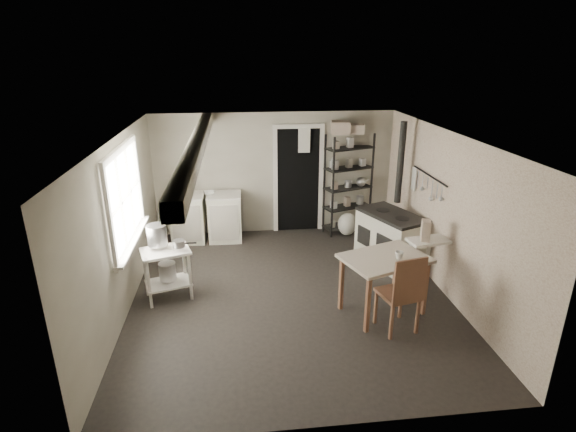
{
  "coord_description": "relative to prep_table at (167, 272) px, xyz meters",
  "views": [
    {
      "loc": [
        -0.7,
        -5.73,
        3.34
      ],
      "look_at": [
        0.0,
        0.3,
        1.1
      ],
      "focal_mm": 28.0,
      "sensor_mm": 36.0,
      "label": 1
    }
  ],
  "objects": [
    {
      "name": "window",
      "position": [
        -0.48,
        0.1,
        1.1
      ],
      "size": [
        0.12,
        1.76,
        1.28
      ],
      "primitive_type": null,
      "color": "silver",
      "rests_on": "wall_left"
    },
    {
      "name": "utensil_rail",
      "position": [
        3.93,
        0.5,
        1.15
      ],
      "size": [
        0.06,
        1.2,
        0.44
      ],
      "primitive_type": null,
      "color": "#B7B6B9",
      "rests_on": "wall_right"
    },
    {
      "name": "wall_left",
      "position": [
        -0.51,
        -0.1,
        0.75
      ],
      "size": [
        0.02,
        5.0,
        2.3
      ],
      "primitive_type": "cube",
      "color": "#A6A08E",
      "rests_on": "ground"
    },
    {
      "name": "storage_box_a",
      "position": [
        2.94,
        2.23,
        1.61
      ],
      "size": [
        0.36,
        0.32,
        0.23
      ],
      "primitive_type": "cube",
      "rotation": [
        0.0,
        0.0,
        -0.12
      ],
      "color": "beige",
      "rests_on": "shelf_rack"
    },
    {
      "name": "shelf_rack",
      "position": [
        3.13,
        2.21,
        0.55
      ],
      "size": [
        0.97,
        0.64,
        1.91
      ],
      "primitive_type": null,
      "rotation": [
        0.0,
        0.0,
        0.34
      ],
      "color": "black",
      "rests_on": "ground"
    },
    {
      "name": "oats_box",
      "position": [
        3.59,
        -0.36,
        0.61
      ],
      "size": [
        0.16,
        0.21,
        0.28
      ],
      "primitive_type": "cube",
      "rotation": [
        0.0,
        0.0,
        -0.31
      ],
      "color": "beige",
      "rests_on": "side_ledge"
    },
    {
      "name": "prep_table",
      "position": [
        0.0,
        0.0,
        0.0
      ],
      "size": [
        0.76,
        0.64,
        0.74
      ],
      "primitive_type": null,
      "rotation": [
        0.0,
        0.0,
        0.3
      ],
      "color": "silver",
      "rests_on": "ground"
    },
    {
      "name": "doorway",
      "position": [
        2.19,
        2.37,
        0.6
      ],
      "size": [
        0.96,
        0.1,
        2.08
      ],
      "primitive_type": null,
      "color": "silver",
      "rests_on": "ground"
    },
    {
      "name": "floor",
      "position": [
        1.74,
        -0.1,
        -0.4
      ],
      "size": [
        5.0,
        5.0,
        0.0
      ],
      "primitive_type": "plane",
      "color": "black",
      "rests_on": "ground"
    },
    {
      "name": "wall_right",
      "position": [
        3.99,
        -0.1,
        0.75
      ],
      "size": [
        0.02,
        5.0,
        2.3
      ],
      "primitive_type": "cube",
      "color": "#A6A08E",
      "rests_on": "ground"
    },
    {
      "name": "ceiling",
      "position": [
        1.74,
        -0.1,
        1.9
      ],
      "size": [
        5.0,
        5.0,
        0.0
      ],
      "primitive_type": "plane",
      "rotation": [
        3.14,
        0.0,
        0.0
      ],
      "color": "white",
      "rests_on": "wall_back"
    },
    {
      "name": "shelf_jar",
      "position": [
        2.81,
        2.24,
        0.98
      ],
      "size": [
        0.1,
        0.11,
        0.21
      ],
      "primitive_type": "imported",
      "rotation": [
        0.0,
        0.0,
        -0.12
      ],
      "color": "silver",
      "rests_on": "shelf_rack"
    },
    {
      "name": "chair",
      "position": [
        2.97,
        -1.12,
        0.08
      ],
      "size": [
        0.53,
        0.55,
        1.07
      ],
      "primitive_type": null,
      "rotation": [
        0.0,
        0.0,
        0.23
      ],
      "color": "brown",
      "rests_on": "ground"
    },
    {
      "name": "stockpot",
      "position": [
        -0.1,
        0.09,
        0.54
      ],
      "size": [
        0.3,
        0.3,
        0.29
      ],
      "primitive_type": "cylinder",
      "rotation": [
        0.0,
        0.0,
        0.12
      ],
      "color": "#B7B6B9",
      "rests_on": "prep_table"
    },
    {
      "name": "stove",
      "position": [
        3.48,
        0.69,
        0.04
      ],
      "size": [
        1.01,
        1.28,
        0.88
      ],
      "primitive_type": null,
      "rotation": [
        0.0,
        0.0,
        0.4
      ],
      "color": "beige",
      "rests_on": "ground"
    },
    {
      "name": "floor_crock",
      "position": [
        3.2,
        -0.31,
        -0.33
      ],
      "size": [
        0.13,
        0.13,
        0.15
      ],
      "primitive_type": "cylinder",
      "rotation": [
        0.0,
        0.0,
        0.08
      ],
      "color": "silver",
      "rests_on": "ground"
    },
    {
      "name": "ceiling_beam",
      "position": [
        0.54,
        -0.1,
        1.8
      ],
      "size": [
        0.18,
        5.0,
        0.18
      ],
      "primitive_type": null,
      "color": "silver",
      "rests_on": "ceiling"
    },
    {
      "name": "work_table",
      "position": [
        2.91,
        -0.71,
        -0.02
      ],
      "size": [
        1.27,
        1.07,
        0.82
      ],
      "primitive_type": null,
      "rotation": [
        0.0,
        0.0,
        0.34
      ],
      "color": "beige",
      "rests_on": "ground"
    },
    {
      "name": "base_cabinets",
      "position": [
        0.44,
        2.07,
        0.06
      ],
      "size": [
        1.36,
        0.61,
        0.88
      ],
      "primitive_type": null,
      "rotation": [
        0.0,
        0.0,
        -0.02
      ],
      "color": "beige",
      "rests_on": "ground"
    },
    {
      "name": "flour_sack",
      "position": [
        3.09,
        1.99,
        -0.16
      ],
      "size": [
        0.41,
        0.37,
        0.44
      ],
      "primitive_type": "ellipsoid",
      "rotation": [
        0.0,
        0.0,
        -0.16
      ],
      "color": "beige",
      "rests_on": "ground"
    },
    {
      "name": "side_ledge",
      "position": [
        3.65,
        -0.36,
        0.03
      ],
      "size": [
        0.61,
        0.39,
        0.88
      ],
      "primitive_type": null,
      "rotation": [
        0.0,
        0.0,
        0.16
      ],
      "color": "silver",
      "rests_on": "ground"
    },
    {
      "name": "wall_back",
      "position": [
        1.74,
        2.4,
        0.75
      ],
      "size": [
        4.5,
        0.02,
        2.3
      ],
      "primitive_type": "cube",
      "color": "#A6A08E",
      "rests_on": "ground"
    },
    {
      "name": "wall_front",
      "position": [
        1.74,
        -2.6,
        0.75
      ],
      "size": [
        4.5,
        0.02,
        2.3
      ],
      "primitive_type": "cube",
      "color": "#A6A08E",
      "rests_on": "ground"
    },
    {
      "name": "storage_box_b",
      "position": [
        3.26,
        2.24,
        1.59
      ],
      "size": [
        0.31,
        0.29,
        0.17
      ],
      "primitive_type": "cube",
      "rotation": [
        0.0,
        0.0,
        -0.23
      ],
      "color": "beige",
      "rests_on": "shelf_rack"
    },
    {
      "name": "wallpaper_panel",
      "position": [
        3.98,
        -0.1,
        0.75
      ],
      "size": [
        0.01,
        5.0,
        2.3
      ],
      "primitive_type": null,
      "color": "beige",
      "rests_on": "wall_right"
    },
    {
      "name": "mixing_bowl",
      "position": [
        0.52,
        2.08,
        0.56
      ],
      "size": [
        0.33,
        0.33,
        0.07
      ],
      "primitive_type": "imported",
      "rotation": [
        0.0,
        0.0,
        0.17
      ],
      "color": "silver",
      "rests_on": "base_cabinets"
    },
    {
      "name": "counter_cup",
      "position": [
        0.14,
        2.0,
        0.57
      ],
      "size": [
        0.15,
        0.15,
        0.1
      ],
      "primitive_type": "imported",
      "rotation": [
        0.0,
        0.0,
        -0.26
      ],
      "color": "silver",
      "rests_on": "base_cabinets"
    },
    {
      "name": "stovepipe",
      "position": [
        3.74,
        1.2,
        1.19
      ],
      "size": [
        0.15,
        0.15,
        1.49
      ],
      "primitive_type": null,
      "rotation": [
        0.0,
        0.0,
        0.36
      ],
      "color": "black",
      "rests_on": "stove"
    },
    {
      "name": "table_cup",
      "position": [
        3.07,
        -0.79,
        0.41
      ],
      "size": [
        0.11,
        0.11,
        0.1
      ],
      "primitive_type": "imported",
      "rotation": [
        0.0,
        0.0,
        0.05
      ],
      "color": "silver",
      "rests_on": "work_table"
    },
    {
      "name": "saucepan",
      "position": [
        0.2,
        -0.04,
        0.45
      ],
      "size": [
        0.19,
        0.19,
        0.09
      ],
      "primitive_type": "cylinder",
      "rotation": [
        0.0,
        0.0,
        -0.18
      ],
      "color": "#B7B6B9",
      "rests_on": "prep_table"
    },
    {
      "name": "bucket",
      "position": [
        -0.01,
        0.06,
        -0.02
      ],
      "size": [
        0.24,
        0.24,
        0.26
      ],
      "primitive_type": "cylinder",
      "rotation": [
        0.0,
        0.0,
        0.01
      ],
      "color": "#B7B6B9",
      "rests_on": "prep_table"
    }
  ]
}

